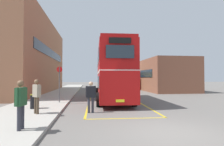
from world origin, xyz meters
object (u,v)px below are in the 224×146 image
object	(u,v)px
single_deck_bus	(125,80)
pedestrian_waiting_near	(37,94)
double_decker_bus	(113,72)
bus_stop_sign	(59,81)
pedestrian_boarding	(91,94)
pedestrian_waiting_far	(21,101)
litter_bin	(35,101)

from	to	relation	value
single_deck_bus	pedestrian_waiting_near	bearing A→B (deg)	-111.35
double_decker_bus	pedestrian_waiting_near	size ratio (longest dim) A/B	5.59
single_deck_bus	bus_stop_sign	bearing A→B (deg)	-114.74
double_decker_bus	pedestrian_boarding	distance (m)	5.73
pedestrian_waiting_far	bus_stop_sign	xyz separation A→B (m)	(0.19, 7.67, 0.60)
pedestrian_boarding	litter_bin	world-z (taller)	pedestrian_boarding
pedestrian_waiting_near	bus_stop_sign	bearing A→B (deg)	84.29
pedestrian_boarding	pedestrian_waiting_near	size ratio (longest dim) A/B	1.00
double_decker_bus	pedestrian_waiting_near	world-z (taller)	double_decker_bus
bus_stop_sign	pedestrian_boarding	bearing A→B (deg)	-58.90
single_deck_bus	bus_stop_sign	size ratio (longest dim) A/B	3.30
bus_stop_sign	litter_bin	bearing A→B (deg)	-110.34
double_decker_bus	litter_bin	world-z (taller)	double_decker_bus
double_decker_bus	bus_stop_sign	distance (m)	4.54
pedestrian_boarding	bus_stop_sign	xyz separation A→B (m)	(-2.36, 3.92, 0.73)
pedestrian_waiting_near	single_deck_bus	bearing A→B (deg)	68.65
double_decker_bus	pedestrian_boarding	size ratio (longest dim) A/B	5.56
single_deck_bus	bus_stop_sign	distance (m)	21.01
double_decker_bus	single_deck_bus	size ratio (longest dim) A/B	1.10
pedestrian_boarding	pedestrian_waiting_far	xyz separation A→B (m)	(-2.55, -3.75, 0.13)
pedestrian_waiting_near	bus_stop_sign	size ratio (longest dim) A/B	0.65
double_decker_bus	pedestrian_waiting_far	distance (m)	10.10
single_deck_bus	pedestrian_waiting_far	bearing A→B (deg)	-108.57
pedestrian_waiting_far	bus_stop_sign	bearing A→B (deg)	88.56
pedestrian_boarding	pedestrian_waiting_near	distance (m)	2.90
pedestrian_boarding	pedestrian_waiting_near	world-z (taller)	pedestrian_waiting_near
single_deck_bus	pedestrian_waiting_near	world-z (taller)	single_deck_bus
pedestrian_boarding	bus_stop_sign	world-z (taller)	bus_stop_sign
pedestrian_boarding	single_deck_bus	bearing A→B (deg)	74.37
pedestrian_boarding	pedestrian_waiting_far	bearing A→B (deg)	-124.26
pedestrian_boarding	bus_stop_sign	bearing A→B (deg)	121.10
double_decker_bus	pedestrian_waiting_far	size ratio (longest dim) A/B	5.60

